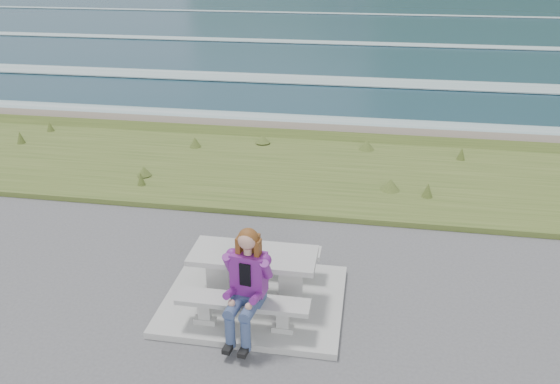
{
  "coord_description": "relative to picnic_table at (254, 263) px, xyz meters",
  "views": [
    {
      "loc": [
        1.48,
        -6.52,
        4.86
      ],
      "look_at": [
        0.18,
        1.2,
        1.28
      ],
      "focal_mm": 35.0,
      "sensor_mm": 36.0,
      "label": 1
    }
  ],
  "objects": [
    {
      "name": "concrete_slab",
      "position": [
        -0.0,
        0.0,
        -0.63
      ],
      "size": [
        2.6,
        2.1,
        0.1
      ],
      "primitive_type": "cube",
      "color": "#A7A7A1",
      "rests_on": "ground"
    },
    {
      "name": "seated_woman",
      "position": [
        0.07,
        -0.84,
        -0.03
      ],
      "size": [
        0.53,
        0.82,
        1.51
      ],
      "rotation": [
        0.0,
        0.0,
        -0.14
      ],
      "color": "#304A6B",
      "rests_on": "concrete_slab"
    },
    {
      "name": "grass_verge",
      "position": [
        -0.0,
        5.0,
        -0.68
      ],
      "size": [
        160.0,
        4.5,
        0.22
      ],
      "primitive_type": "cube",
      "color": "#3A511E",
      "rests_on": "ground"
    },
    {
      "name": "shore_drop",
      "position": [
        -0.0,
        7.9,
        -0.68
      ],
      "size": [
        160.0,
        0.8,
        2.2
      ],
      "primitive_type": "cube",
      "color": "brown",
      "rests_on": "ground"
    },
    {
      "name": "picnic_table",
      "position": [
        0.0,
        0.0,
        0.0
      ],
      "size": [
        1.8,
        0.75,
        0.75
      ],
      "color": "#A7A7A1",
      "rests_on": "concrete_slab"
    },
    {
      "name": "bench_seaward",
      "position": [
        0.0,
        0.7,
        -0.23
      ],
      "size": [
        1.8,
        0.35,
        0.45
      ],
      "color": "#A7A7A1",
      "rests_on": "concrete_slab"
    },
    {
      "name": "bench_landward",
      "position": [
        0.0,
        -0.7,
        -0.23
      ],
      "size": [
        1.8,
        0.35,
        0.45
      ],
      "color": "#A7A7A1",
      "rests_on": "concrete_slab"
    },
    {
      "name": "ocean",
      "position": [
        -0.0,
        25.09,
        -2.42
      ],
      "size": [
        1600.0,
        1600.0,
        0.09
      ],
      "color": "#1B3C4C",
      "rests_on": "ground"
    }
  ]
}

